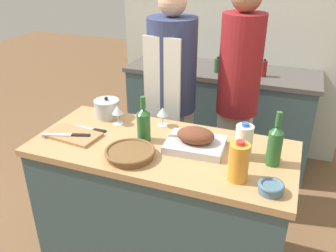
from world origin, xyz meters
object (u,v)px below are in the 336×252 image
(wicker_basket, at_px, (130,153))
(roasting_pan, at_px, (195,141))
(wine_bottle_green, at_px, (275,144))
(wine_glass_right, at_px, (163,112))
(wine_glass_left, at_px, (117,111))
(wine_bottle_dark, at_px, (144,124))
(mixing_bowl, at_px, (271,188))
(condiment_bottle_short, at_px, (264,69))
(person_cook_guest, at_px, (238,93))
(juice_jug, at_px, (239,162))
(knife_chef, at_px, (68,135))
(milk_jug, at_px, (244,141))
(condiment_bottle_tall, at_px, (218,65))
(knife_paring, at_px, (91,129))
(cutting_board, at_px, (73,135))
(stock_pot, at_px, (107,108))
(person_cook_aproned, at_px, (172,94))

(wicker_basket, bearing_deg, roasting_pan, 35.89)
(wine_bottle_green, bearing_deg, wine_glass_right, 163.00)
(wine_glass_left, bearing_deg, wine_bottle_dark, -29.73)
(roasting_pan, xyz_separation_m, wine_glass_left, (-0.56, 0.12, 0.04))
(wine_bottle_green, relative_size, wine_bottle_dark, 1.08)
(mixing_bowl, relative_size, wine_glass_left, 0.96)
(wine_glass_right, xyz_separation_m, condiment_bottle_short, (0.48, 1.18, -0.00))
(wine_bottle_dark, bearing_deg, person_cook_guest, 62.26)
(juice_jug, bearing_deg, knife_chef, 176.47)
(wine_glass_left, distance_m, knife_chef, 0.34)
(wine_bottle_dark, distance_m, condiment_bottle_short, 1.49)
(juice_jug, relative_size, milk_jug, 1.04)
(condiment_bottle_tall, bearing_deg, knife_chef, -109.78)
(mixing_bowl, bearing_deg, wine_bottle_dark, 161.57)
(knife_chef, distance_m, person_cook_guest, 1.24)
(wicker_basket, bearing_deg, knife_paring, 151.25)
(roasting_pan, height_order, wine_glass_left, same)
(wicker_basket, relative_size, mixing_bowl, 2.27)
(cutting_board, xyz_separation_m, wine_glass_right, (0.45, 0.33, 0.08))
(cutting_board, distance_m, condiment_bottle_tall, 1.58)
(juice_jug, bearing_deg, mixing_bowl, -17.52)
(wine_glass_right, bearing_deg, mixing_bowl, -33.13)
(cutting_board, height_order, stock_pot, stock_pot)
(mixing_bowl, distance_m, knife_paring, 1.16)
(roasting_pan, xyz_separation_m, wine_glass_right, (-0.28, 0.20, 0.04))
(roasting_pan, bearing_deg, wine_bottle_green, -1.69)
(person_cook_aproned, bearing_deg, mixing_bowl, -44.26)
(milk_jug, distance_m, condiment_bottle_tall, 1.44)
(stock_pot, bearing_deg, wine_glass_right, 1.30)
(person_cook_guest, bearing_deg, milk_jug, -75.37)
(mixing_bowl, bearing_deg, knife_paring, 167.02)
(stock_pot, xyz_separation_m, wine_glass_left, (0.12, -0.07, 0.03))
(wine_glass_right, bearing_deg, person_cook_aproned, 103.67)
(wine_bottle_dark, bearing_deg, juice_jug, -18.68)
(wine_glass_left, xyz_separation_m, person_cook_guest, (0.65, 0.62, -0.02))
(person_cook_guest, bearing_deg, wine_glass_left, -134.66)
(wine_bottle_dark, bearing_deg, wine_glass_left, 150.27)
(knife_paring, bearing_deg, milk_jug, 0.75)
(wicker_basket, height_order, condiment_bottle_tall, condiment_bottle_tall)
(wicker_basket, height_order, wine_bottle_dark, wine_bottle_dark)
(milk_jug, relative_size, wine_glass_left, 1.62)
(stock_pot, height_order, knife_paring, stock_pot)
(wicker_basket, height_order, condiment_bottle_short, condiment_bottle_short)
(knife_paring, bearing_deg, wicker_basket, -28.75)
(wine_bottle_dark, xyz_separation_m, person_cook_aproned, (-0.09, 0.71, -0.08))
(condiment_bottle_short, bearing_deg, wine_bottle_green, -80.61)
(mixing_bowl, bearing_deg, juice_jug, 162.48)
(stock_pot, bearing_deg, roasting_pan, -16.02)
(wine_bottle_green, relative_size, person_cook_guest, 0.17)
(cutting_board, bearing_deg, person_cook_guest, 46.56)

